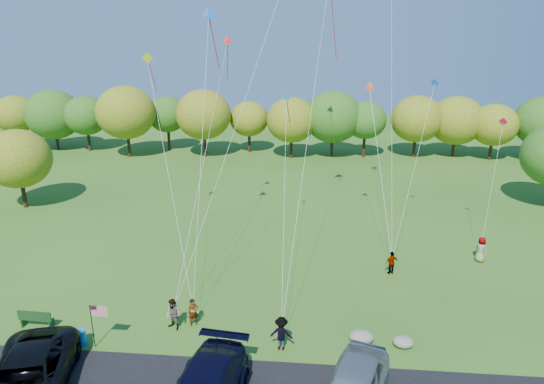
% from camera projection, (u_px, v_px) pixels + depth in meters
% --- Properties ---
extents(ground, '(140.00, 140.00, 0.00)m').
position_uv_depth(ground, '(242.00, 347.00, 24.02)').
color(ground, '#2E5E1A').
rests_on(ground, ground).
extents(treeline, '(76.09, 27.70, 8.24)m').
position_uv_depth(treeline, '(321.00, 122.00, 56.16)').
color(treeline, '#342113').
rests_on(treeline, ground).
extents(minivan_dark, '(4.86, 7.49, 1.92)m').
position_uv_depth(minivan_dark, '(27.00, 380.00, 20.29)').
color(minivan_dark, black).
rests_on(minivan_dark, asphalt_lane).
extents(flyer_a, '(0.66, 0.59, 1.52)m').
position_uv_depth(flyer_a, '(193.00, 312.00, 25.62)').
color(flyer_a, '#4C4C59').
rests_on(flyer_a, ground).
extents(flyer_b, '(1.05, 0.98, 1.73)m').
position_uv_depth(flyer_b, '(173.00, 315.00, 25.22)').
color(flyer_b, '#4C4C59').
rests_on(flyer_b, ground).
extents(flyer_c, '(1.21, 0.79, 1.76)m').
position_uv_depth(flyer_c, '(281.00, 333.00, 23.64)').
color(flyer_c, '#4C4C59').
rests_on(flyer_c, ground).
extents(flyer_d, '(0.98, 0.71, 1.55)m').
position_uv_depth(flyer_d, '(392.00, 263.00, 30.99)').
color(flyer_d, '#4C4C59').
rests_on(flyer_d, ground).
extents(flyer_e, '(0.91, 1.03, 1.77)m').
position_uv_depth(flyer_e, '(481.00, 249.00, 32.61)').
color(flyer_e, '#4C4C59').
rests_on(flyer_e, ground).
extents(park_bench, '(1.85, 0.48, 1.02)m').
position_uv_depth(park_bench, '(36.00, 318.00, 25.45)').
color(park_bench, '#153B18').
rests_on(park_bench, ground).
extents(trash_barrel, '(0.54, 0.54, 0.81)m').
position_uv_depth(trash_barrel, '(80.00, 338.00, 24.10)').
color(trash_barrel, blue).
rests_on(trash_barrel, ground).
extents(flag_assembly, '(0.89, 0.57, 2.39)m').
position_uv_depth(flag_assembly, '(96.00, 316.00, 23.47)').
color(flag_assembly, black).
rests_on(flag_assembly, ground).
extents(boulder_near, '(1.23, 0.97, 0.62)m').
position_uv_depth(boulder_near, '(362.00, 337.00, 24.32)').
color(boulder_near, gray).
rests_on(boulder_near, ground).
extents(boulder_far, '(1.04, 0.87, 0.54)m').
position_uv_depth(boulder_far, '(403.00, 342.00, 24.00)').
color(boulder_far, gray).
rests_on(boulder_far, ground).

